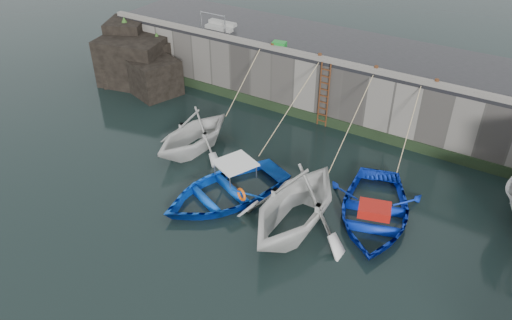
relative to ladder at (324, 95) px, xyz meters
The scene contains 21 objects.
ground 10.24m from the ladder, 78.60° to the right, with size 120.00×120.00×0.00m, color black.
quay_back 3.27m from the ladder, 52.28° to the left, with size 30.00×5.00×3.00m, color slate.
road_back 3.59m from the ladder, 52.28° to the left, with size 30.00×5.00×0.16m, color black.
kerb_back 2.62m from the ladder, ahead, with size 30.00×0.30×0.20m, color slate.
algae_back 2.41m from the ladder, ahead, with size 30.00×0.08×0.50m, color black.
rock_outcrop 10.95m from the ladder, behind, with size 5.85×4.24×3.41m.
ladder is the anchor object (origin of this frame).
boat_near_white 6.52m from the ladder, 128.03° to the right, with size 3.72×4.31×2.27m, color silver.
boat_near_white_rope 4.37m from the ladder, 162.91° to the right, with size 0.04×3.65×3.10m, color tan, non-canonical shape.
boat_near_blue 7.30m from the ladder, 96.04° to the right, with size 3.79×5.30×1.10m, color blue.
boat_near_blue_rope 2.86m from the ladder, 108.42° to the right, with size 0.04×5.35×3.10m, color tan, non-canonical shape.
boat_near_blacktrim 7.78m from the ladder, 71.76° to the right, with size 4.52×5.24×2.76m, color silver.
boat_near_blacktrim_rope 3.69m from the ladder, 44.27° to the right, with size 0.04×5.48×3.10m, color tan, non-canonical shape.
boat_near_navy 7.13m from the ladder, 48.61° to the right, with size 3.75×5.24×1.09m, color #0C2EC1.
boat_near_navy_rope 5.04m from the ladder, 15.96° to the right, with size 0.04×3.82×3.10m, color tan, non-canonical shape.
fish_crate 3.30m from the ladder, 168.69° to the left, with size 0.65×0.41×0.33m, color #167D26.
railing 7.10m from the ladder, 168.83° to the left, with size 1.60×1.05×1.00m.
bollard_a 3.47m from the ladder, behind, with size 0.18×0.18×0.28m, color #3F1E0F.
bollard_b 1.81m from the ladder, 146.14° to the left, with size 0.18×0.18×0.28m, color #3F1E0F.
bollard_c 2.81m from the ladder, ahead, with size 0.18×0.18×0.28m, color #3F1E0F.
bollard_d 5.11m from the ladder, ahead, with size 0.18×0.18×0.28m, color #3F1E0F.
Camera 1 is at (6.39, -9.65, 12.01)m, focal length 35.00 mm.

